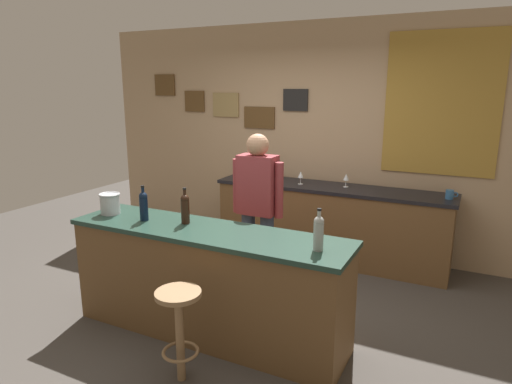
{
  "coord_description": "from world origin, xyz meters",
  "views": [
    {
      "loc": [
        1.9,
        -3.29,
        2.05
      ],
      "look_at": [
        0.02,
        0.45,
        1.05
      ],
      "focal_mm": 31.46,
      "sensor_mm": 36.0,
      "label": 1
    }
  ],
  "objects": [
    {
      "name": "bar_counter",
      "position": [
        0.0,
        -0.4,
        0.46
      ],
      "size": [
        2.39,
        0.6,
        0.92
      ],
      "color": "brown",
      "rests_on": "ground_plane"
    },
    {
      "name": "side_counter",
      "position": [
        0.4,
        1.65,
        0.45
      ],
      "size": [
        2.76,
        0.56,
        0.9
      ],
      "color": "brown",
      "rests_on": "ground_plane"
    },
    {
      "name": "back_wall",
      "position": [
        0.04,
        2.03,
        1.42
      ],
      "size": [
        6.0,
        0.09,
        2.8
      ],
      "color": "tan",
      "rests_on": "ground_plane"
    },
    {
      "name": "wine_glass_b",
      "position": [
        0.04,
        1.61,
        1.01
      ],
      "size": [
        0.07,
        0.07,
        0.16
      ],
      "color": "silver",
      "rests_on": "side_counter"
    },
    {
      "name": "ice_bucket",
      "position": [
        -1.02,
        -0.41,
        1.02
      ],
      "size": [
        0.19,
        0.19,
        0.19
      ],
      "color": "#B7BABF",
      "rests_on": "bar_counter"
    },
    {
      "name": "wine_glass_c",
      "position": [
        0.56,
        1.7,
        1.01
      ],
      "size": [
        0.07,
        0.07,
        0.16
      ],
      "color": "silver",
      "rests_on": "side_counter"
    },
    {
      "name": "wine_bottle_c",
      "position": [
        0.96,
        -0.44,
        1.06
      ],
      "size": [
        0.07,
        0.07,
        0.31
      ],
      "color": "#999E99",
      "rests_on": "bar_counter"
    },
    {
      "name": "wine_glass_a",
      "position": [
        -0.61,
        1.65,
        1.01
      ],
      "size": [
        0.07,
        0.07,
        0.16
      ],
      "color": "silver",
      "rests_on": "side_counter"
    },
    {
      "name": "ground_plane",
      "position": [
        0.0,
        0.0,
        0.0
      ],
      "size": [
        10.0,
        10.0,
        0.0
      ],
      "primitive_type": "plane",
      "color": "#423D38"
    },
    {
      "name": "bartender",
      "position": [
        0.08,
        0.38,
        0.94
      ],
      "size": [
        0.52,
        0.21,
        1.62
      ],
      "color": "#384766",
      "rests_on": "ground_plane"
    },
    {
      "name": "wine_bottle_b",
      "position": [
        -0.24,
        -0.34,
        1.06
      ],
      "size": [
        0.07,
        0.07,
        0.31
      ],
      "color": "black",
      "rests_on": "bar_counter"
    },
    {
      "name": "coffee_mug",
      "position": [
        1.67,
        1.63,
        0.95
      ],
      "size": [
        0.12,
        0.08,
        0.09
      ],
      "color": "#336699",
      "rests_on": "side_counter"
    },
    {
      "name": "wine_bottle_a",
      "position": [
        -0.61,
        -0.43,
        1.06
      ],
      "size": [
        0.07,
        0.07,
        0.31
      ],
      "color": "black",
      "rests_on": "bar_counter"
    },
    {
      "name": "bar_stool",
      "position": [
        0.16,
        -1.02,
        0.46
      ],
      "size": [
        0.32,
        0.32,
        0.68
      ],
      "color": "olive",
      "rests_on": "ground_plane"
    }
  ]
}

